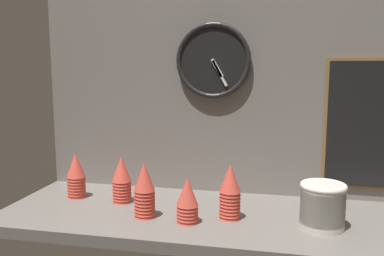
# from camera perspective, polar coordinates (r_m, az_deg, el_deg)

# --- Properties ---
(ground_plane) EXTENTS (1.60, 0.56, 0.04)m
(ground_plane) POSITION_cam_1_polar(r_m,az_deg,el_deg) (1.50, 4.33, -12.53)
(ground_plane) COLOR slate
(wall_tiled_back) EXTENTS (1.60, 0.03, 1.05)m
(wall_tiled_back) POSITION_cam_1_polar(r_m,az_deg,el_deg) (1.66, 5.81, 8.78)
(wall_tiled_back) COLOR slate
(wall_tiled_back) RESTS_ON ground_plane
(cup_stack_left) EXTENTS (0.07, 0.07, 0.18)m
(cup_stack_left) POSITION_cam_1_polar(r_m,az_deg,el_deg) (1.59, -9.85, -7.11)
(cup_stack_left) COLOR #DB4C3D
(cup_stack_left) RESTS_ON ground_plane
(cup_stack_far_left) EXTENTS (0.07, 0.07, 0.18)m
(cup_stack_far_left) POSITION_cam_1_polar(r_m,az_deg,el_deg) (1.69, -15.96, -6.38)
(cup_stack_far_left) COLOR #DB4C3D
(cup_stack_far_left) RESTS_ON ground_plane
(cup_stack_center_left) EXTENTS (0.07, 0.07, 0.19)m
(cup_stack_center_left) POSITION_cam_1_polar(r_m,az_deg,el_deg) (1.43, -6.70, -8.65)
(cup_stack_center_left) COLOR #DB4C3D
(cup_stack_center_left) RESTS_ON ground_plane
(cup_stack_center) EXTENTS (0.07, 0.07, 0.16)m
(cup_stack_center) POSITION_cam_1_polar(r_m,az_deg,el_deg) (1.37, -0.66, -10.06)
(cup_stack_center) COLOR #DB4C3D
(cup_stack_center) RESTS_ON ground_plane
(cup_stack_center_right) EXTENTS (0.07, 0.07, 0.19)m
(cup_stack_center_right) POSITION_cam_1_polar(r_m,az_deg,el_deg) (1.41, 5.36, -8.86)
(cup_stack_center_right) COLOR #DB4C3D
(cup_stack_center_right) RESTS_ON ground_plane
(bowl_stack_right) EXTENTS (0.15, 0.15, 0.15)m
(bowl_stack_right) POSITION_cam_1_polar(r_m,az_deg,el_deg) (1.40, 17.86, -10.22)
(bowl_stack_right) COLOR beige
(bowl_stack_right) RESTS_ON ground_plane
(wall_clock) EXTENTS (0.30, 0.03, 0.30)m
(wall_clock) POSITION_cam_1_polar(r_m,az_deg,el_deg) (1.64, 3.00, 9.42)
(wall_clock) COLOR black
(menu_board) EXTENTS (0.42, 0.01, 0.50)m
(menu_board) POSITION_cam_1_polar(r_m,az_deg,el_deg) (1.68, 25.09, 0.35)
(menu_board) COLOR olive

